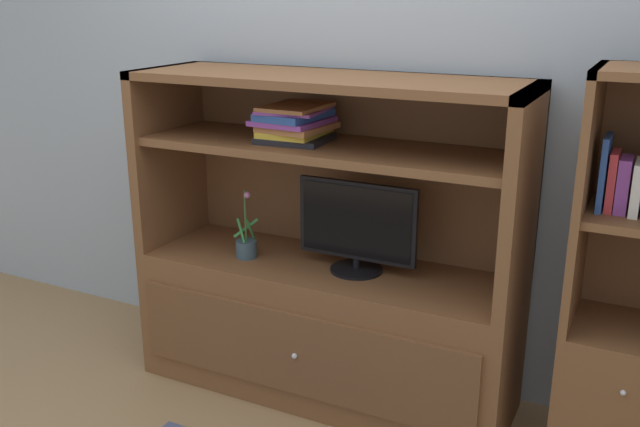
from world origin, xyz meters
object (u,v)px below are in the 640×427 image
(magazine_stack, at_px, (295,123))
(bookshelf_tall, at_px, (630,347))
(tv_monitor, at_px, (357,227))
(potted_plant, at_px, (246,246))
(media_console, at_px, (326,295))
(upright_book_row, at_px, (633,181))

(magazine_stack, bearing_deg, bookshelf_tall, 0.32)
(magazine_stack, bearing_deg, tv_monitor, -0.68)
(bookshelf_tall, bearing_deg, potted_plant, -177.08)
(media_console, relative_size, magazine_stack, 4.92)
(magazine_stack, height_order, upright_book_row, magazine_stack)
(magazine_stack, distance_m, upright_book_row, 1.32)
(tv_monitor, bearing_deg, upright_book_row, 0.12)
(potted_plant, relative_size, magazine_stack, 0.91)
(tv_monitor, bearing_deg, potted_plant, -172.07)
(bookshelf_tall, relative_size, upright_book_row, 5.58)
(media_console, bearing_deg, tv_monitor, -3.00)
(bookshelf_tall, bearing_deg, upright_book_row, -172.51)
(tv_monitor, relative_size, potted_plant, 1.69)
(potted_plant, distance_m, bookshelf_tall, 1.61)
(bookshelf_tall, xyz_separation_m, upright_book_row, (-0.07, -0.01, 0.62))
(tv_monitor, height_order, magazine_stack, magazine_stack)
(tv_monitor, xyz_separation_m, upright_book_row, (1.03, 0.00, 0.32))
(media_console, xyz_separation_m, potted_plant, (-0.36, -0.08, 0.20))
(media_console, relative_size, upright_book_row, 6.18)
(potted_plant, xyz_separation_m, magazine_stack, (0.22, 0.07, 0.56))
(media_console, xyz_separation_m, upright_book_row, (1.18, -0.01, 0.67))
(tv_monitor, xyz_separation_m, bookshelf_tall, (1.10, 0.01, -0.30))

